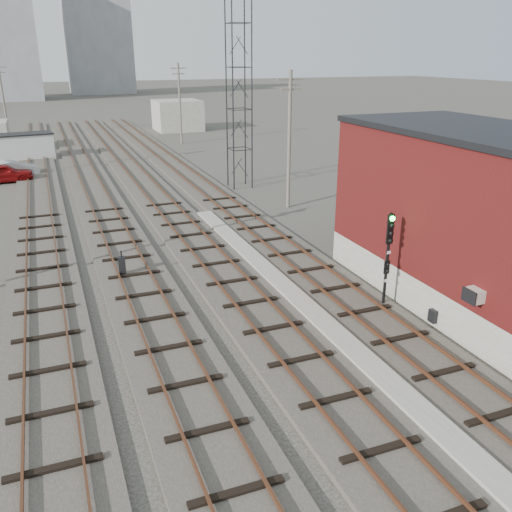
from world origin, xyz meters
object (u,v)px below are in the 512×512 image
signal_mast (388,253)px  car_silver (13,169)px  switch_stand (122,266)px  car_red (4,173)px  site_trailer (21,147)px

signal_mast → car_silver: signal_mast is taller
signal_mast → switch_stand: size_ratio=3.20×
car_red → car_silver: 2.22m
signal_mast → site_trailer: size_ratio=0.63×
car_silver → switch_stand: bearing=-178.3°
site_trailer → car_silver: (-0.60, -8.10, -0.63)m
site_trailer → car_red: site_trailer is taller
car_silver → car_red: bearing=153.5°
signal_mast → car_silver: 36.63m
signal_mast → car_silver: bearing=114.4°
switch_stand → car_red: bearing=115.7°
signal_mast → site_trailer: (-14.49, 41.43, -1.09)m
car_red → car_silver: (0.63, 2.13, -0.09)m
site_trailer → car_red: bearing=-104.7°
switch_stand → site_trailer: bearing=109.6°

